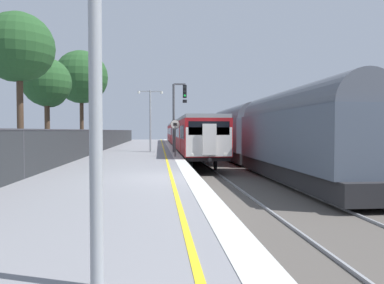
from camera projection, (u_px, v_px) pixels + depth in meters
The scene contains 11 objects.
ground at pixel (253, 193), 13.17m from camera, with size 17.40×110.00×1.21m.
commuter_train_at_platform at pixel (184, 134), 41.00m from camera, with size 2.83×41.22×3.81m.
freight_train_adjacent_track at pixel (257, 132), 25.28m from camera, with size 2.60×28.29×4.72m.
signal_gantry at pixel (177, 110), 27.55m from camera, with size 1.10×0.24×5.29m.
speed_limit_sign at pixel (175, 133), 23.04m from camera, with size 0.59×0.08×2.37m.
platform_lamp_near at pixel (95, 8), 3.73m from camera, with size 2.00×0.20×4.92m.
platform_lamp_mid at pixel (150, 115), 28.72m from camera, with size 2.00×0.20×4.90m.
platform_back_fence at pixel (23, 153), 12.37m from camera, with size 0.07×99.00×1.75m.
background_tree_left at pixel (17, 50), 16.27m from camera, with size 3.12×3.12×7.02m.
background_tree_centre at pixel (81, 79), 30.70m from camera, with size 4.47×4.47×8.47m.
background_tree_right at pixel (47, 85), 23.82m from camera, with size 3.19×3.23×6.46m.
Camera 1 is at (-0.80, -12.84, 1.68)m, focal length 33.65 mm.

